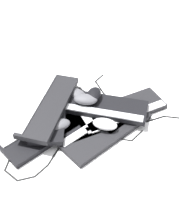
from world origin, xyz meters
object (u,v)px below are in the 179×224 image
Objects in this scene: keyboard_3 at (121,111)px; keyboard_7 at (48,105)px; keyboard_4 at (90,103)px; keyboard_1 at (49,130)px; mouse_0 at (86,99)px; mouse_4 at (105,124)px; keyboard_0 at (67,109)px; keyboard_6 at (100,106)px; mouse_1 at (77,94)px; mouse_3 at (58,125)px; mouse_2 at (94,95)px; keyboard_5 at (49,108)px; keyboard_2 at (106,130)px.

keyboard_3 is 0.34m from keyboard_7.
keyboard_1 is at bearing 70.27° from keyboard_4.
mouse_4 is at bearing -52.00° from mouse_0.
keyboard_0 is 0.16m from keyboard_6.
mouse_1 and mouse_3 have the same top height.
keyboard_7 is 0.28m from mouse_4.
mouse_4 reaches higher than keyboard_1.
mouse_2 is (-0.16, -0.15, 0.01)m from keyboard_7.
keyboard_5 reaches higher than keyboard_4.
keyboard_0 is 0.99× the size of keyboard_3.
keyboard_0 is 0.94× the size of keyboard_4.
keyboard_7 is 0.17m from mouse_1.
keyboard_5 reaches higher than keyboard_0.
keyboard_1 is 0.25m from mouse_4.
keyboard_7 is 4.18× the size of mouse_0.
mouse_4 is (-0.20, 0.13, 0.00)m from mouse_1.
mouse_4 is at bearing -18.90° from mouse_3.
keyboard_6 is 4.20× the size of mouse_1.
keyboard_5 is at bearing 44.73° from keyboard_0.
keyboard_5 is 0.17m from mouse_0.
mouse_4 reaches higher than keyboard_4.
mouse_0 is (-0.14, -0.09, 0.04)m from keyboard_5.
keyboard_3 is 4.02× the size of mouse_1.
keyboard_0 is 0.15m from mouse_3.
keyboard_1 is 1.00× the size of keyboard_2.
keyboard_5 is at bearing 2.65° from keyboard_2.
mouse_3 reaches higher than keyboard_6.
mouse_0 reaches higher than keyboard_2.
keyboard_5 reaches higher than keyboard_2.
keyboard_4 is 4.22× the size of mouse_3.
keyboard_1 is 1.05× the size of keyboard_3.
keyboard_5 is 0.24m from keyboard_6.
keyboard_3 is 0.15m from mouse_4.
mouse_3 and mouse_4 have the same top height.
mouse_0 is at bearing -142.69° from keyboard_7.
keyboard_1 is 4.22× the size of mouse_0.
mouse_2 reaches higher than keyboard_6.
keyboard_1 is (0.01, 0.16, 0.00)m from keyboard_0.
keyboard_2 is at bearing -153.87° from keyboard_1.
keyboard_3 is 0.23m from mouse_1.
mouse_0 is (-0.00, 0.05, 0.07)m from keyboard_4.
keyboard_5 is at bearing 172.70° from mouse_4.
keyboard_1 is at bearing 155.21° from mouse_3.
keyboard_3 is at bearing -174.75° from keyboard_4.
keyboard_4 is at bearing -109.73° from keyboard_1.
keyboard_4 is (-0.08, -0.08, 0.00)m from keyboard_0.
mouse_1 is (0.21, -0.13, 0.04)m from keyboard_2.
keyboard_1 is at bearing 118.02° from keyboard_5.
keyboard_4 is (0.16, 0.01, 0.00)m from keyboard_3.
mouse_1 is at bearing 48.96° from mouse_3.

